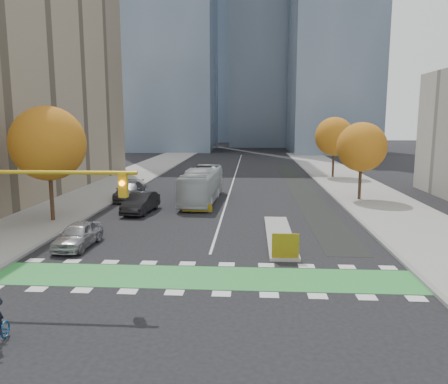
# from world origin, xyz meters

# --- Properties ---
(ground) EXTENTS (300.00, 300.00, 0.00)m
(ground) POSITION_xyz_m (0.00, 0.00, 0.00)
(ground) COLOR black
(ground) RESTS_ON ground
(sidewalk_west) EXTENTS (7.00, 120.00, 0.15)m
(sidewalk_west) POSITION_xyz_m (-13.50, 20.00, 0.07)
(sidewalk_west) COLOR gray
(sidewalk_west) RESTS_ON ground
(sidewalk_east) EXTENTS (7.00, 120.00, 0.15)m
(sidewalk_east) POSITION_xyz_m (13.50, 20.00, 0.07)
(sidewalk_east) COLOR gray
(sidewalk_east) RESTS_ON ground
(curb_west) EXTENTS (0.30, 120.00, 0.16)m
(curb_west) POSITION_xyz_m (-10.00, 20.00, 0.07)
(curb_west) COLOR gray
(curb_west) RESTS_ON ground
(curb_east) EXTENTS (0.30, 120.00, 0.16)m
(curb_east) POSITION_xyz_m (10.00, 20.00, 0.07)
(curb_east) COLOR gray
(curb_east) RESTS_ON ground
(bike_crossing) EXTENTS (20.00, 3.00, 0.01)m
(bike_crossing) POSITION_xyz_m (0.00, 1.50, 0.01)
(bike_crossing) COLOR green
(bike_crossing) RESTS_ON ground
(centre_line) EXTENTS (0.15, 70.00, 0.01)m
(centre_line) POSITION_xyz_m (0.00, 40.00, 0.01)
(centre_line) COLOR silver
(centre_line) RESTS_ON ground
(bike_lane_paint) EXTENTS (2.50, 50.00, 0.01)m
(bike_lane_paint) POSITION_xyz_m (7.50, 30.00, 0.01)
(bike_lane_paint) COLOR black
(bike_lane_paint) RESTS_ON ground
(median_island) EXTENTS (1.60, 10.00, 0.16)m
(median_island) POSITION_xyz_m (4.00, 9.00, 0.08)
(median_island) COLOR gray
(median_island) RESTS_ON ground
(hazard_board) EXTENTS (1.40, 0.12, 1.30)m
(hazard_board) POSITION_xyz_m (4.00, 4.20, 0.80)
(hazard_board) COLOR yellow
(hazard_board) RESTS_ON median_island
(tower_nw) EXTENTS (22.00, 22.00, 70.00)m
(tower_nw) POSITION_xyz_m (-18.00, 90.00, 35.00)
(tower_nw) COLOR #47566B
(tower_nw) RESTS_ON ground
(tower_ne) EXTENTS (18.00, 24.00, 60.00)m
(tower_ne) POSITION_xyz_m (20.00, 85.00, 30.00)
(tower_ne) COLOR #47566B
(tower_ne) RESTS_ON ground
(tower_far) EXTENTS (26.00, 26.00, 80.00)m
(tower_far) POSITION_xyz_m (-4.00, 140.00, 40.00)
(tower_far) COLOR #47566B
(tower_far) RESTS_ON ground
(tree_west) EXTENTS (5.20, 5.20, 8.22)m
(tree_west) POSITION_xyz_m (-12.00, 12.00, 5.62)
(tree_west) COLOR #332114
(tree_west) RESTS_ON ground
(tree_east_near) EXTENTS (4.40, 4.40, 7.08)m
(tree_east_near) POSITION_xyz_m (12.00, 22.00, 4.86)
(tree_east_near) COLOR #332114
(tree_east_near) RESTS_ON ground
(tree_east_far) EXTENTS (4.80, 4.80, 7.65)m
(tree_east_far) POSITION_xyz_m (12.50, 38.00, 5.24)
(tree_east_far) COLOR #332114
(tree_east_far) RESTS_ON ground
(traffic_signal_west) EXTENTS (8.53, 0.56, 5.20)m
(traffic_signal_west) POSITION_xyz_m (-7.93, -0.51, 4.03)
(traffic_signal_west) COLOR #BF9914
(traffic_signal_west) RESTS_ON ground
(bus) EXTENTS (2.95, 10.92, 3.02)m
(bus) POSITION_xyz_m (-2.23, 20.74, 1.51)
(bus) COLOR #B9BFC1
(bus) RESTS_ON ground
(parked_car_a) EXTENTS (1.86, 4.29, 1.44)m
(parked_car_a) POSITION_xyz_m (-7.69, 5.96, 0.72)
(parked_car_a) COLOR #A1A2A6
(parked_car_a) RESTS_ON ground
(parked_car_b) EXTENTS (2.17, 5.01, 1.60)m
(parked_car_b) POSITION_xyz_m (-6.50, 15.59, 0.80)
(parked_car_b) COLOR black
(parked_car_b) RESTS_ON ground
(parked_car_c) EXTENTS (2.75, 5.72, 1.61)m
(parked_car_c) POSITION_xyz_m (-9.00, 21.23, 0.80)
(parked_car_c) COLOR #48484C
(parked_car_c) RESTS_ON ground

